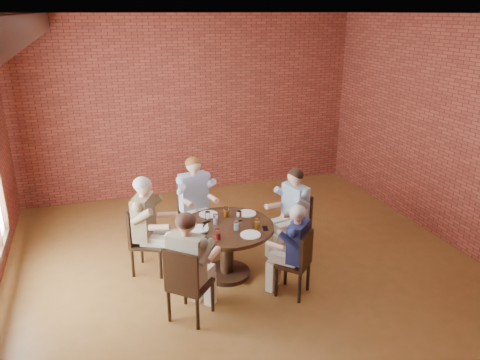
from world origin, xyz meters
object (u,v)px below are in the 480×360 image
object	(u,v)px
diner_c	(148,226)
chair_a	(296,221)
dining_table	(227,240)
chair_c	(143,236)
diner_b	(196,201)
diner_d	(190,266)
diner_e	(293,251)
diner_a	(292,213)
smartphone	(265,228)
chair_d	(186,282)
chair_e	(298,261)
chair_b	(194,209)

from	to	relation	value
diner_c	chair_a	bearing A→B (deg)	-68.95
dining_table	chair_c	size ratio (longest dim) A/B	1.31
diner_b	chair_c	size ratio (longest dim) A/B	1.43
diner_d	diner_e	world-z (taller)	diner_d
chair_a	diner_a	bearing A→B (deg)	-90.00
diner_d	smartphone	world-z (taller)	diner_d
diner_c	diner_d	world-z (taller)	diner_c
dining_table	chair_d	world-z (taller)	chair_d
chair_d	chair_e	distance (m)	1.44
chair_a	smartphone	xyz separation A→B (m)	(-0.71, -0.56, 0.25)
chair_a	chair_c	distance (m)	2.22
chair_c	diner_b	bearing A→B (deg)	-30.71
diner_e	diner_b	bearing A→B (deg)	-109.12
diner_c	chair_d	world-z (taller)	diner_c
chair_b	chair_e	distance (m)	2.12
diner_a	diner_e	size ratio (longest dim) A/B	1.09
diner_c	chair_e	size ratio (longest dim) A/B	1.57
diner_b	diner_c	size ratio (longest dim) A/B	1.00
chair_c	diner_d	distance (m)	1.31
dining_table	diner_d	world-z (taller)	diner_d
chair_e	diner_a	bearing A→B (deg)	-153.71
diner_b	smartphone	bearing A→B (deg)	-74.04
dining_table	diner_d	bearing A→B (deg)	-131.83
chair_a	chair_d	bearing A→B (deg)	-74.03
chair_a	chair_d	world-z (taller)	chair_d
diner_b	chair_d	xyz separation A→B (m)	(-0.57, -1.91, -0.17)
diner_e	diner_c	bearing A→B (deg)	-78.93
chair_b	diner_b	world-z (taller)	diner_b
chair_b	diner_e	distance (m)	2.06
diner_e	diner_a	bearing A→B (deg)	-157.14
chair_e	chair_d	bearing A→B (deg)	-40.85
chair_a	diner_b	world-z (taller)	diner_b
diner_b	smartphone	world-z (taller)	diner_b
dining_table	chair_c	xyz separation A→B (m)	(-1.05, 0.49, -0.01)
diner_a	diner_b	world-z (taller)	diner_b
dining_table	chair_c	world-z (taller)	chair_c
diner_d	diner_b	bearing A→B (deg)	-63.53
dining_table	diner_b	xyz separation A→B (m)	(-0.16, 1.10, 0.16)
diner_a	diner_e	xyz separation A→B (m)	(-0.41, -0.97, -0.05)
diner_b	chair_d	distance (m)	2.00
chair_b	diner_e	world-z (taller)	diner_e
diner_b	diner_d	bearing A→B (deg)	-113.86
diner_c	diner_a	bearing A→B (deg)	-69.71
dining_table	diner_c	bearing A→B (deg)	154.89
diner_d	chair_e	bearing A→B (deg)	-137.63
chair_b	chair_c	bearing A→B (deg)	-150.09
diner_c	chair_d	distance (m)	1.30
chair_d	chair_e	bearing A→B (deg)	-135.04
diner_d	chair_c	bearing A→B (deg)	-31.10
diner_c	chair_e	bearing A→B (deg)	-100.22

